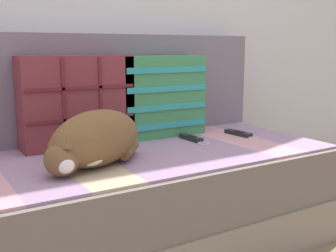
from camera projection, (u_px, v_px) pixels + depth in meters
name	position (u px, v px, depth m)	size (l,w,h in m)	color
couch	(123.00, 203.00, 1.67)	(1.73, 0.81, 0.41)	gray
sofa_backrest	(88.00, 87.00, 1.87)	(1.70, 0.14, 0.46)	slate
throw_pillow_quilted	(77.00, 102.00, 1.70)	(0.46, 0.14, 0.37)	brown
throw_pillow_striped	(161.00, 96.00, 1.90)	(0.41, 0.14, 0.36)	#3D8956
sleeping_cat	(94.00, 141.00, 1.41)	(0.42, 0.32, 0.19)	brown
game_remote_near	(192.00, 138.00, 1.84)	(0.05, 0.18, 0.02)	black
game_remote_far	(239.00, 134.00, 1.94)	(0.06, 0.20, 0.02)	black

